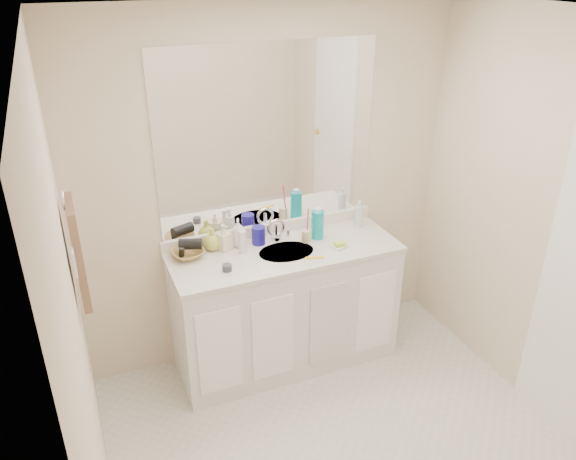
# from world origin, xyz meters

# --- Properties ---
(ceiling) EXTENTS (2.60, 2.60, 0.02)m
(ceiling) POSITION_xyz_m (0.00, 0.00, 2.40)
(ceiling) COLOR white
(ceiling) RESTS_ON wall_back
(wall_back) EXTENTS (2.60, 0.02, 2.40)m
(wall_back) POSITION_xyz_m (0.00, 1.30, 1.20)
(wall_back) COLOR beige
(wall_back) RESTS_ON floor
(wall_left) EXTENTS (0.02, 2.60, 2.40)m
(wall_left) POSITION_xyz_m (-1.30, 0.00, 1.20)
(wall_left) COLOR beige
(wall_left) RESTS_ON floor
(wall_right) EXTENTS (0.02, 2.60, 2.40)m
(wall_right) POSITION_xyz_m (1.30, 0.00, 1.20)
(wall_right) COLOR beige
(wall_right) RESTS_ON floor
(vanity_cabinet) EXTENTS (1.50, 0.55, 0.85)m
(vanity_cabinet) POSITION_xyz_m (0.00, 1.02, 0.42)
(vanity_cabinet) COLOR silver
(vanity_cabinet) RESTS_ON floor
(countertop) EXTENTS (1.52, 0.57, 0.03)m
(countertop) POSITION_xyz_m (0.00, 1.02, 0.86)
(countertop) COLOR silver
(countertop) RESTS_ON vanity_cabinet
(backsplash) EXTENTS (1.52, 0.03, 0.08)m
(backsplash) POSITION_xyz_m (0.00, 1.29, 0.92)
(backsplash) COLOR white
(backsplash) RESTS_ON countertop
(sink_basin) EXTENTS (0.37, 0.37, 0.02)m
(sink_basin) POSITION_xyz_m (0.00, 1.00, 0.87)
(sink_basin) COLOR beige
(sink_basin) RESTS_ON countertop
(faucet) EXTENTS (0.02, 0.02, 0.11)m
(faucet) POSITION_xyz_m (0.00, 1.18, 0.94)
(faucet) COLOR silver
(faucet) RESTS_ON countertop
(mirror) EXTENTS (1.48, 0.01, 1.20)m
(mirror) POSITION_xyz_m (0.00, 1.29, 1.56)
(mirror) COLOR white
(mirror) RESTS_ON wall_back
(blue_mug) EXTENTS (0.11, 0.11, 0.12)m
(blue_mug) POSITION_xyz_m (-0.13, 1.18, 0.94)
(blue_mug) COLOR navy
(blue_mug) RESTS_ON countertop
(tan_cup) EXTENTS (0.07, 0.07, 0.08)m
(tan_cup) POSITION_xyz_m (0.18, 1.08, 0.92)
(tan_cup) COLOR beige
(tan_cup) RESTS_ON countertop
(toothbrush) EXTENTS (0.02, 0.04, 0.20)m
(toothbrush) POSITION_xyz_m (0.19, 1.08, 1.03)
(toothbrush) COLOR #E23B65
(toothbrush) RESTS_ON tan_cup
(mouthwash_bottle) EXTENTS (0.09, 0.09, 0.20)m
(mouthwash_bottle) POSITION_xyz_m (0.27, 1.11, 0.98)
(mouthwash_bottle) COLOR #0EA5B2
(mouthwash_bottle) RESTS_ON countertop
(clear_pump_bottle) EXTENTS (0.06, 0.06, 0.15)m
(clear_pump_bottle) POSITION_xyz_m (0.62, 1.16, 0.96)
(clear_pump_bottle) COLOR silver
(clear_pump_bottle) RESTS_ON countertop
(soap_dish) EXTENTS (0.12, 0.11, 0.01)m
(soap_dish) POSITION_xyz_m (0.35, 0.92, 0.89)
(soap_dish) COLOR silver
(soap_dish) RESTS_ON countertop
(green_soap) EXTENTS (0.07, 0.05, 0.02)m
(green_soap) POSITION_xyz_m (0.35, 0.92, 0.90)
(green_soap) COLOR #BDE638
(green_soap) RESTS_ON soap_dish
(orange_comb) EXTENTS (0.12, 0.05, 0.00)m
(orange_comb) POSITION_xyz_m (0.14, 0.85, 0.88)
(orange_comb) COLOR yellow
(orange_comb) RESTS_ON countertop
(dark_jar) EXTENTS (0.07, 0.07, 0.04)m
(dark_jar) POSITION_xyz_m (-0.43, 0.92, 0.90)
(dark_jar) COLOR #3A3A41
(dark_jar) RESTS_ON countertop
(extra_white_bottle) EXTENTS (0.05, 0.05, 0.15)m
(extra_white_bottle) POSITION_xyz_m (-0.26, 1.11, 0.96)
(extra_white_bottle) COLOR white
(extra_white_bottle) RESTS_ON countertop
(soap_bottle_white) EXTENTS (0.10, 0.10, 0.20)m
(soap_bottle_white) POSITION_xyz_m (-0.26, 1.20, 0.98)
(soap_bottle_white) COLOR white
(soap_bottle_white) RESTS_ON countertop
(soap_bottle_cream) EXTENTS (0.11, 0.11, 0.18)m
(soap_bottle_cream) POSITION_xyz_m (-0.36, 1.19, 0.97)
(soap_bottle_cream) COLOR #F6EEC9
(soap_bottle_cream) RESTS_ON countertop
(soap_bottle_yellow) EXTENTS (0.14, 0.14, 0.15)m
(soap_bottle_yellow) POSITION_xyz_m (-0.43, 1.22, 0.95)
(soap_bottle_yellow) COLOR #C7CC4F
(soap_bottle_yellow) RESTS_ON countertop
(wicker_basket) EXTENTS (0.23, 0.23, 0.05)m
(wicker_basket) POSITION_xyz_m (-0.61, 1.18, 0.90)
(wicker_basket) COLOR #AD8346
(wicker_basket) RESTS_ON countertop
(hair_dryer) EXTENTS (0.16, 0.12, 0.07)m
(hair_dryer) POSITION_xyz_m (-0.59, 1.18, 0.97)
(hair_dryer) COLOR black
(hair_dryer) RESTS_ON wicker_basket
(towel_ring) EXTENTS (0.01, 0.11, 0.11)m
(towel_ring) POSITION_xyz_m (-1.27, 0.77, 1.55)
(towel_ring) COLOR silver
(towel_ring) RESTS_ON wall_left
(hand_towel) EXTENTS (0.04, 0.32, 0.55)m
(hand_towel) POSITION_xyz_m (-1.25, 0.77, 1.25)
(hand_towel) COLOR brown
(hand_towel) RESTS_ON towel_ring
(switch_plate) EXTENTS (0.01, 0.08, 0.13)m
(switch_plate) POSITION_xyz_m (-1.27, 0.57, 1.30)
(switch_plate) COLOR white
(switch_plate) RESTS_ON wall_left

